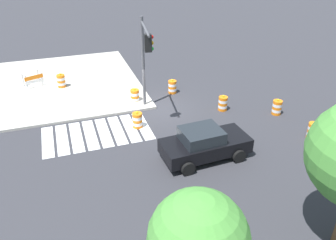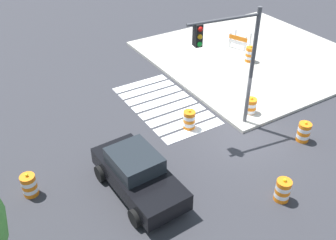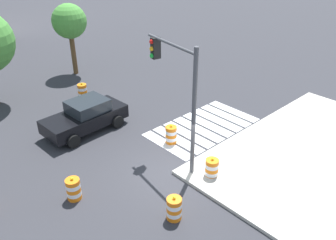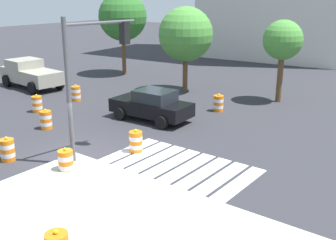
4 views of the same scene
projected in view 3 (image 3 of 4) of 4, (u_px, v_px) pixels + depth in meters
ground_plane at (172, 174)px, 15.27m from camera, size 120.00×120.00×0.00m
crosswalk_stripes at (203, 127)px, 18.81m from camera, size 5.85×3.20×0.02m
sports_car at (86, 116)px, 18.18m from camera, size 4.38×2.30×1.63m
traffic_barrel_crosswalk_end at (212, 169)px, 14.83m from camera, size 0.56×0.56×1.02m
traffic_barrel_median_far at (171, 135)px, 17.25m from camera, size 0.56×0.56×1.02m
traffic_barrel_far_curb at (82, 91)px, 21.78m from camera, size 0.56×0.56×1.02m
traffic_barrel_lane_center at (74, 189)px, 13.69m from camera, size 0.56×0.56×1.02m
traffic_barrel_opposite_curb at (174, 208)px, 12.75m from camera, size 0.56×0.56×1.02m
traffic_light_pole at (177, 82)px, 14.17m from camera, size 0.70×3.26×5.50m
street_tree_streetside_mid at (69, 22)px, 23.90m from camera, size 2.35×2.35×4.92m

